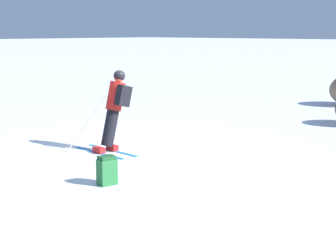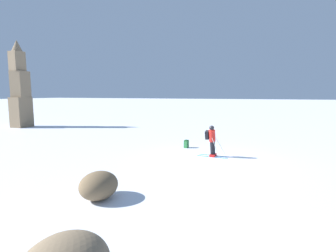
{
  "view_description": "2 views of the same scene",
  "coord_description": "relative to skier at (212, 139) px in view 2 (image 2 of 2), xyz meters",
  "views": [
    {
      "loc": [
        8.59,
        9.07,
        2.58
      ],
      "look_at": [
        0.99,
        1.96,
        0.81
      ],
      "focal_mm": 60.0,
      "sensor_mm": 36.0,
      "label": 1
    },
    {
      "loc": [
        -13.09,
        -2.52,
        3.42
      ],
      "look_at": [
        -0.22,
        2.22,
        1.7
      ],
      "focal_mm": 28.0,
      "sensor_mm": 36.0,
      "label": 2
    }
  ],
  "objects": [
    {
      "name": "exposed_boulder_1",
      "position": [
        -6.82,
        2.37,
        -0.52
      ],
      "size": [
        1.39,
        1.18,
        0.9
      ],
      "primitive_type": "ellipsoid",
      "color": "brown",
      "rests_on": "ground"
    },
    {
      "name": "spare_backpack",
      "position": [
        1.93,
        1.97,
        -0.73
      ],
      "size": [
        0.34,
        0.27,
        0.5
      ],
      "rotation": [
        0.0,
        0.0,
        6.1
      ],
      "color": "#236633",
      "rests_on": "ground"
    },
    {
      "name": "skier",
      "position": [
        0.0,
        0.0,
        0.0
      ],
      "size": [
        1.29,
        1.7,
        1.78
      ],
      "rotation": [
        0.0,
        0.0,
        -0.07
      ],
      "color": "#1E7AC6",
      "rests_on": "ground"
    },
    {
      "name": "ground_plane",
      "position": [
        -0.63,
        -0.04,
        -0.98
      ],
      "size": [
        300.0,
        300.0,
        0.0
      ],
      "primitive_type": "plane",
      "color": "white"
    },
    {
      "name": "rock_pillar",
      "position": [
        6.03,
        20.59,
        2.65
      ],
      "size": [
        1.69,
        1.48,
        8.65
      ],
      "color": "#7A664C",
      "rests_on": "ground"
    }
  ]
}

